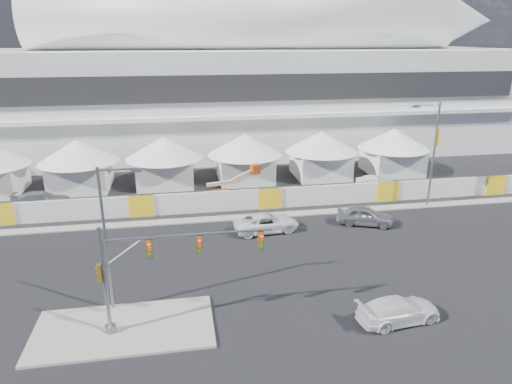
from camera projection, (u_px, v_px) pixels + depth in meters
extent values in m
plane|color=black|center=(224.00, 292.00, 29.55)|extent=(160.00, 160.00, 0.00)
cube|color=gray|center=(124.00, 329.00, 25.75)|extent=(10.00, 5.00, 0.15)
cube|color=gray|center=(415.00, 206.00, 44.44)|extent=(80.00, 1.20, 0.12)
cube|color=silver|center=(247.00, 98.00, 67.74)|extent=(80.00, 24.00, 14.00)
cube|color=black|center=(262.00, 88.00, 55.51)|extent=(68.00, 0.30, 3.20)
cube|color=silver|center=(262.00, 117.00, 56.41)|extent=(72.00, 0.80, 0.50)
cylinder|color=silver|center=(248.00, 21.00, 62.40)|extent=(57.60, 8.40, 8.40)
cylinder|color=silver|center=(263.00, 24.00, 62.86)|extent=(51.60, 6.80, 6.80)
cylinder|color=silver|center=(277.00, 27.00, 63.32)|extent=(45.60, 5.20, 5.20)
cone|color=silver|center=(466.00, 20.00, 67.66)|extent=(8.00, 7.60, 7.60)
cube|color=white|center=(81.00, 175.00, 49.33)|extent=(6.00, 6.00, 3.00)
cone|color=white|center=(78.00, 151.00, 48.45)|extent=(8.40, 8.40, 2.40)
cube|color=white|center=(165.00, 171.00, 50.79)|extent=(6.00, 6.00, 3.00)
cone|color=white|center=(164.00, 147.00, 49.92)|extent=(8.40, 8.40, 2.40)
cube|color=white|center=(245.00, 167.00, 52.25)|extent=(6.00, 6.00, 3.00)
cone|color=white|center=(245.00, 144.00, 51.38)|extent=(8.40, 8.40, 2.40)
cube|color=white|center=(320.00, 164.00, 53.72)|extent=(6.00, 6.00, 3.00)
cone|color=white|center=(321.00, 141.00, 52.85)|extent=(8.40, 8.40, 2.40)
cube|color=white|center=(392.00, 160.00, 55.18)|extent=(6.00, 6.00, 3.00)
cone|color=white|center=(394.00, 138.00, 54.31)|extent=(8.40, 8.40, 2.40)
cube|color=silver|center=(270.00, 198.00, 43.72)|extent=(70.00, 0.25, 2.00)
imported|color=#A3A3A8|center=(365.00, 216.00, 39.95)|extent=(3.59, 5.24, 1.66)
imported|color=white|center=(266.00, 223.00, 38.62)|extent=(3.15, 5.77, 1.53)
imported|color=silver|center=(399.00, 310.00, 26.36)|extent=(2.66, 5.21, 1.45)
imported|color=silver|center=(377.00, 184.00, 48.94)|extent=(3.12, 4.79, 1.49)
imported|color=black|center=(466.00, 183.00, 49.59)|extent=(1.70, 3.90, 1.31)
imported|color=#A9A9AD|center=(42.00, 200.00, 43.92)|extent=(2.36, 5.45, 1.56)
cylinder|color=gray|center=(105.00, 282.00, 24.35)|extent=(0.21, 0.21, 6.32)
cylinder|color=gray|center=(111.00, 328.00, 25.30)|extent=(0.61, 0.61, 0.40)
cylinder|color=gray|center=(189.00, 235.00, 24.32)|extent=(9.09, 0.14, 0.14)
cube|color=#594714|center=(150.00, 249.00, 24.19)|extent=(0.32, 0.22, 1.05)
cube|color=#594714|center=(199.00, 245.00, 24.62)|extent=(0.32, 0.22, 1.05)
cube|color=#594714|center=(261.00, 241.00, 25.17)|extent=(0.32, 0.22, 1.05)
cube|color=#594714|center=(100.00, 273.00, 24.14)|extent=(0.22, 0.32, 1.05)
cylinder|color=gray|center=(106.00, 241.00, 26.22)|extent=(0.18, 0.18, 8.84)
cylinder|color=gray|center=(118.00, 170.00, 25.03)|extent=(2.16, 0.12, 0.12)
cube|color=gray|center=(136.00, 170.00, 25.22)|extent=(0.59, 0.25, 0.15)
cylinder|color=slate|center=(433.00, 156.00, 43.04)|extent=(0.20, 0.20, 10.07)
cylinder|color=slate|center=(428.00, 105.00, 41.29)|extent=(2.46, 0.13, 0.13)
cube|color=slate|center=(416.00, 106.00, 41.14)|extent=(0.67, 0.28, 0.17)
cube|color=yellow|center=(438.00, 138.00, 42.55)|extent=(0.03, 0.67, 1.57)
cube|color=red|center=(214.00, 197.00, 45.43)|extent=(3.68, 2.33, 1.04)
cube|color=beige|center=(225.00, 184.00, 45.17)|extent=(3.56, 1.24, 0.33)
cube|color=beige|center=(246.00, 177.00, 45.33)|extent=(2.76, 0.99, 1.15)
cube|color=red|center=(259.00, 172.00, 45.39)|extent=(1.04, 1.04, 0.94)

